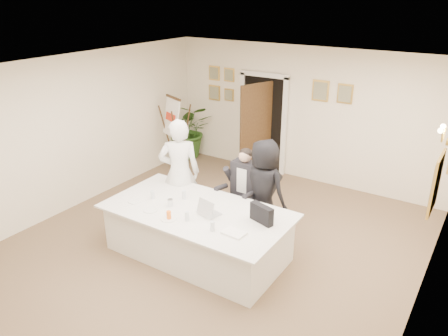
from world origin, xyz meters
name	(u,v)px	position (x,y,z in m)	size (l,w,h in m)	color
floor	(207,251)	(0.00, 0.00, 0.00)	(7.00, 7.00, 0.00)	brown
ceiling	(204,72)	(0.00, 0.00, 2.80)	(6.00, 7.00, 0.02)	white
wall_back	(303,115)	(0.00, 3.50, 1.40)	(6.00, 0.10, 2.80)	#F4EBCE
wall_left	(70,134)	(-3.00, 0.00, 1.40)	(0.10, 7.00, 2.80)	#F4EBCE
wall_right	(426,225)	(3.00, 0.00, 1.40)	(0.10, 7.00, 2.80)	#F4EBCE
doorway	(261,127)	(-0.88, 3.32, 1.04)	(1.14, 0.86, 2.20)	black
pictures_back_wall	(269,89)	(-0.80, 3.47, 1.85)	(3.40, 0.06, 0.80)	gold
pictures_right_wall	(446,162)	(2.97, 1.20, 1.75)	(0.06, 2.20, 0.80)	gold
wall_sconce	(445,135)	(2.90, 1.20, 2.10)	(0.20, 0.30, 0.24)	gold
conference_table	(198,232)	(-0.06, -0.15, 0.39)	(2.80, 1.49, 0.78)	white
seated_man	(244,188)	(0.07, 0.99, 0.72)	(0.61, 0.66, 1.43)	black
flip_chart	(176,138)	(-2.48, 2.36, 0.77)	(0.60, 0.47, 1.66)	#331D10
standing_man	(180,173)	(-0.90, 0.50, 0.95)	(0.69, 0.45, 1.89)	white
standing_woman	(264,189)	(0.50, 0.90, 0.84)	(0.82, 0.53, 1.68)	black
potted_palm	(189,130)	(-2.77, 3.20, 0.68)	(1.22, 1.06, 1.35)	#2B531B
laptop	(210,205)	(0.17, -0.14, 0.91)	(0.31, 0.34, 0.28)	#B7BABC
laptop_bag	(262,214)	(0.92, 0.05, 0.91)	(0.38, 0.10, 0.26)	black
paper_stack	(234,233)	(0.76, -0.44, 0.79)	(0.30, 0.21, 0.03)	white
plate_left	(135,201)	(-1.04, -0.46, 0.78)	(0.21, 0.21, 0.01)	white
plate_mid	(150,210)	(-0.63, -0.54, 0.78)	(0.22, 0.22, 0.01)	white
plate_near	(169,219)	(-0.24, -0.60, 0.78)	(0.24, 0.24, 0.01)	white
glass_a	(153,195)	(-0.86, -0.23, 0.84)	(0.06, 0.06, 0.14)	silver
glass_b	(187,216)	(0.01, -0.49, 0.84)	(0.06, 0.06, 0.14)	silver
glass_c	(213,226)	(0.47, -0.52, 0.84)	(0.07, 0.07, 0.14)	silver
glass_d	(184,195)	(-0.45, 0.04, 0.84)	(0.06, 0.06, 0.14)	silver
oj_glass	(169,215)	(-0.23, -0.60, 0.84)	(0.07, 0.07, 0.13)	orange
steel_jug	(170,203)	(-0.47, -0.27, 0.83)	(0.09, 0.09, 0.11)	silver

